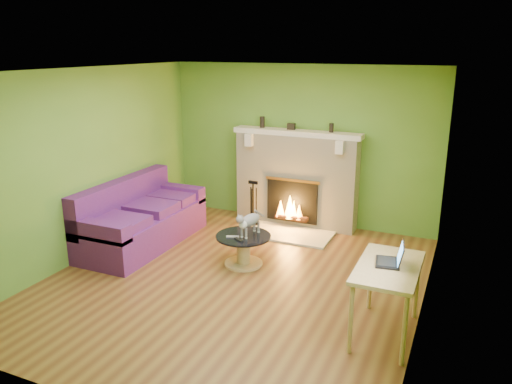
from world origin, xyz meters
TOP-DOWN VIEW (x-y plane):
  - floor at (0.00, 0.00)m, footprint 5.00×5.00m
  - ceiling at (0.00, 0.00)m, footprint 5.00×5.00m
  - wall_back at (0.00, 2.50)m, footprint 5.00×0.00m
  - wall_front at (0.00, -2.50)m, footprint 5.00×0.00m
  - wall_left at (-2.25, 0.00)m, footprint 0.00×5.00m
  - wall_right at (2.25, 0.00)m, footprint 0.00×5.00m
  - window_frame at (2.24, -0.90)m, footprint 0.00×1.20m
  - window_pane at (2.23, -0.90)m, footprint 0.00×1.06m
  - fireplace at (0.00, 2.32)m, footprint 2.10×0.46m
  - hearth at (0.00, 1.80)m, footprint 1.50×0.75m
  - mantel at (0.00, 2.30)m, footprint 2.10×0.28m
  - sofa at (-1.86, 0.57)m, footprint 0.96×2.14m
  - coffee_table at (-0.10, 0.50)m, footprint 0.74×0.74m
  - desk at (1.95, -0.46)m, footprint 0.60×1.04m
  - cat at (-0.02, 0.55)m, footprint 0.32×0.59m
  - remote_silver at (-0.20, 0.38)m, footprint 0.17×0.10m
  - remote_black at (-0.08, 0.32)m, footprint 0.16×0.12m
  - laptop at (1.93, -0.41)m, footprint 0.32×0.35m
  - fire_tools at (-0.61, 1.95)m, footprint 0.20×0.20m
  - mantel_vase_left at (-0.61, 2.33)m, footprint 0.08×0.08m
  - mantel_vase_right at (0.55, 2.33)m, footprint 0.07×0.07m
  - mantel_box at (-0.11, 2.33)m, footprint 0.12×0.08m

SIDE VIEW (x-z plane):
  - floor at x=0.00m, z-range 0.00..0.00m
  - hearth at x=0.00m, z-range 0.00..0.03m
  - coffee_table at x=-0.10m, z-range 0.03..0.45m
  - sofa at x=-1.86m, z-range -0.11..0.85m
  - fire_tools at x=-0.61m, z-range 0.03..0.77m
  - remote_black at x=-0.08m, z-range 0.42..0.44m
  - remote_silver at x=-0.20m, z-range 0.42..0.44m
  - cat at x=-0.02m, z-range 0.42..0.77m
  - desk at x=1.95m, z-range 0.29..1.06m
  - fireplace at x=0.00m, z-range -0.02..1.56m
  - laptop at x=1.93m, z-range 0.77..1.00m
  - wall_back at x=0.00m, z-range -1.20..3.80m
  - wall_front at x=0.00m, z-range -1.20..3.80m
  - wall_left at x=-2.25m, z-range -1.20..3.80m
  - wall_right at x=2.25m, z-range -1.20..3.80m
  - mantel at x=0.00m, z-range 1.50..1.58m
  - window_frame at x=2.24m, z-range 0.95..2.15m
  - window_pane at x=2.23m, z-range 1.02..2.08m
  - mantel_box at x=-0.11m, z-range 1.58..1.68m
  - mantel_vase_right at x=0.55m, z-range 1.58..1.72m
  - mantel_vase_left at x=-0.61m, z-range 1.58..1.76m
  - ceiling at x=0.00m, z-range 2.60..2.60m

